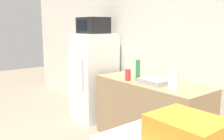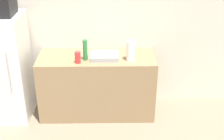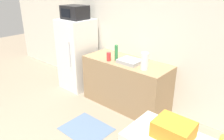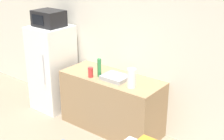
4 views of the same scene
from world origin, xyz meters
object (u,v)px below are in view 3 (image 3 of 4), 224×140
(refrigerator, at_px, (77,54))
(basket, at_px, (174,130))
(microwave, at_px, (75,12))
(bottle_short, at_px, (109,57))
(bottle_tall, at_px, (116,53))
(paper_towel_roll, at_px, (145,61))

(refrigerator, distance_m, basket, 3.35)
(refrigerator, relative_size, basket, 5.62)
(microwave, distance_m, basket, 3.34)
(basket, bearing_deg, refrigerator, 151.06)
(refrigerator, bearing_deg, bottle_short, -8.54)
(bottle_tall, distance_m, basket, 2.38)
(refrigerator, xyz_separation_m, basket, (2.90, -1.60, 0.47))
(bottle_short, xyz_separation_m, paper_towel_roll, (0.68, 0.06, 0.06))
(refrigerator, relative_size, bottle_short, 9.62)
(bottle_short, relative_size, basket, 0.58)
(refrigerator, height_order, bottle_short, refrigerator)
(microwave, distance_m, bottle_tall, 1.25)
(bottle_short, height_order, basket, basket)
(bottle_tall, distance_m, bottle_short, 0.14)
(paper_towel_roll, bearing_deg, bottle_short, -174.60)
(microwave, bearing_deg, bottle_short, -8.47)
(bottle_short, relative_size, paper_towel_roll, 0.56)
(microwave, height_order, paper_towel_roll, microwave)
(bottle_tall, relative_size, bottle_short, 1.85)
(bottle_tall, relative_size, paper_towel_roll, 1.05)
(microwave, distance_m, paper_towel_roll, 1.80)
(microwave, xyz_separation_m, paper_towel_roll, (1.69, -0.09, -0.59))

